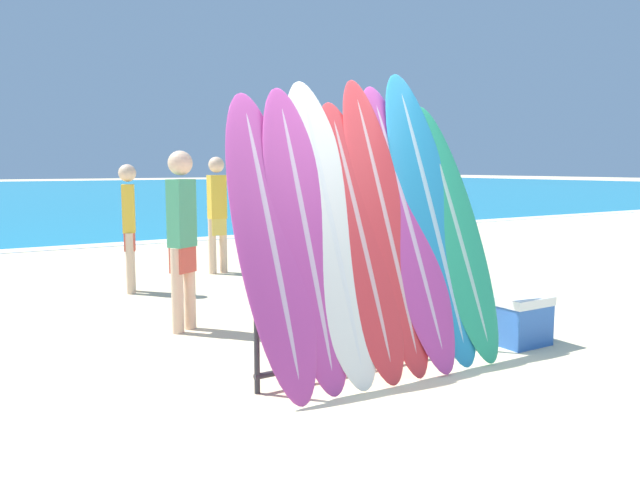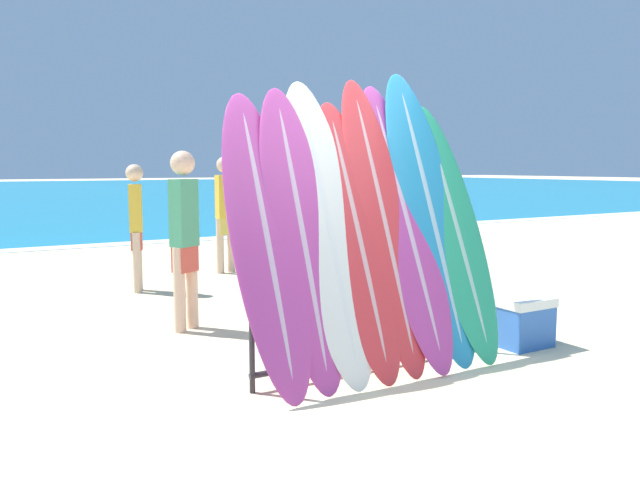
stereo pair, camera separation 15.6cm
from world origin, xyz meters
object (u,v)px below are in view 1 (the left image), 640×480
object	(u,v)px
person_far_left	(351,220)
person_far_right	(129,223)
surfboard_slot_6	(430,213)
surfboard_slot_3	(360,236)
surfboard_slot_7	(454,229)
person_mid_beach	(182,234)
surfboard_rack	(375,307)
surfboard_slot_2	(331,228)
surfboard_slot_5	(406,222)
surfboard_slot_1	(305,235)
person_near_water	(217,210)
surfboard_slot_4	(384,221)
surfboard_slot_0	(270,240)
cooler_box	(521,320)

from	to	relation	value
person_far_left	person_far_right	distance (m)	2.81
surfboard_slot_6	person_far_right	distance (m)	4.14
surfboard_slot_3	person_far_left	size ratio (longest dim) A/B	1.32
surfboard_slot_7	person_mid_beach	world-z (taller)	surfboard_slot_7
surfboard_rack	surfboard_slot_2	size ratio (longest dim) A/B	0.92
surfboard_slot_5	surfboard_slot_7	world-z (taller)	surfboard_slot_5
surfboard_slot_1	surfboard_slot_2	size ratio (longest dim) A/B	0.97
person_near_water	person_far_left	size ratio (longest dim) A/B	1.08
surfboard_slot_4	surfboard_slot_6	world-z (taller)	surfboard_slot_6
person_near_water	surfboard_slot_0	bearing A→B (deg)	68.87
surfboard_slot_3	person_far_right	size ratio (longest dim) A/B	1.31
surfboard_slot_5	surfboard_slot_6	world-z (taller)	surfboard_slot_6
surfboard_slot_0	surfboard_slot_6	bearing A→B (deg)	1.80
person_near_water	person_far_right	xyz separation A→B (m)	(-1.47, -0.76, -0.06)
surfboard_rack	surfboard_slot_0	xyz separation A→B (m)	(-0.87, 0.04, 0.56)
surfboard_slot_1	person_far_right	distance (m)	3.93
surfboard_slot_4	surfboard_slot_5	world-z (taller)	surfboard_slot_4
surfboard_slot_2	surfboard_slot_5	distance (m)	0.72
surfboard_slot_0	surfboard_slot_2	world-z (taller)	surfboard_slot_2
person_far_left	surfboard_slot_0	bearing A→B (deg)	44.94
surfboard_slot_0	person_far_left	xyz separation A→B (m)	(2.68, 2.93, -0.20)
cooler_box	surfboard_slot_4	bearing A→B (deg)	171.69
surfboard_rack	surfboard_slot_5	size ratio (longest dim) A/B	0.91
person_near_water	person_mid_beach	distance (m)	3.24
surfboard_slot_5	person_mid_beach	size ratio (longest dim) A/B	1.32
surfboard_slot_1	surfboard_slot_3	size ratio (longest dim) A/B	1.04
surfboard_slot_3	surfboard_slot_6	world-z (taller)	surfboard_slot_6
person_far_left	surfboard_slot_3	bearing A→B (deg)	54.02
surfboard_slot_4	person_far_right	world-z (taller)	surfboard_slot_4
surfboard_slot_1	surfboard_slot_6	size ratio (longest dim) A/B	0.91
surfboard_slot_0	surfboard_slot_5	world-z (taller)	surfboard_slot_5
surfboard_slot_6	person_near_water	distance (m)	4.64
surfboard_slot_1	person_far_right	bearing A→B (deg)	93.24
surfboard_slot_0	person_mid_beach	world-z (taller)	surfboard_slot_0
person_far_right	cooler_box	size ratio (longest dim) A/B	3.43
surfboard_slot_1	surfboard_slot_6	world-z (taller)	surfboard_slot_6
surfboard_slot_3	cooler_box	xyz separation A→B (m)	(1.62, -0.16, -0.82)
surfboard_slot_3	person_mid_beach	size ratio (longest dim) A/B	1.22
surfboard_slot_0	surfboard_slot_6	distance (m)	1.49
surfboard_slot_2	surfboard_slot_7	bearing A→B (deg)	-1.36
surfboard_slot_1	surfboard_slot_5	world-z (taller)	surfboard_slot_5
surfboard_rack	surfboard_slot_0	world-z (taller)	surfboard_slot_0
surfboard_slot_0	person_far_right	world-z (taller)	surfboard_slot_0
surfboard_rack	surfboard_slot_1	size ratio (longest dim) A/B	0.95
surfboard_slot_0	surfboard_slot_6	xyz separation A→B (m)	(1.48, 0.05, 0.13)
surfboard_slot_1	surfboard_slot_5	xyz separation A→B (m)	(0.95, 0.03, 0.04)
surfboard_slot_6	surfboard_slot_2	bearing A→B (deg)	-178.54
surfboard_slot_0	surfboard_slot_1	xyz separation A→B (m)	(0.28, 0.00, 0.02)
surfboard_slot_5	person_far_right	world-z (taller)	surfboard_slot_5
surfboard_slot_4	surfboard_slot_7	world-z (taller)	surfboard_slot_4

